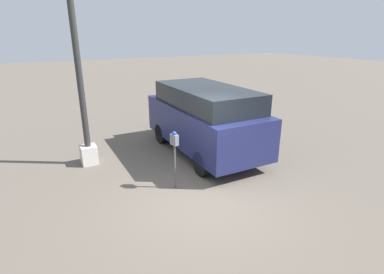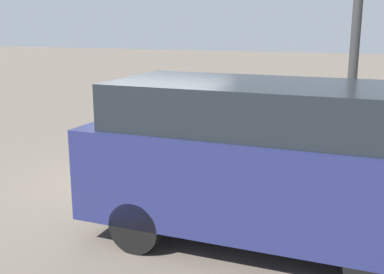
% 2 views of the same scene
% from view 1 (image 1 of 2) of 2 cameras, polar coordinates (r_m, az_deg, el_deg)
% --- Properties ---
extents(ground_plane, '(80.00, 80.00, 0.00)m').
position_cam_1_polar(ground_plane, '(7.18, 2.22, -11.07)').
color(ground_plane, '#60564C').
extents(parking_meter_near, '(0.22, 0.15, 1.47)m').
position_cam_1_polar(parking_meter_near, '(7.06, -3.35, -1.88)').
color(parking_meter_near, '#4C4C4C').
rests_on(parking_meter_near, ground).
extents(lamp_post, '(0.44, 0.44, 6.57)m').
position_cam_1_polar(lamp_post, '(8.67, -20.48, 9.23)').
color(lamp_post, beige).
rests_on(lamp_post, ground).
extents(parked_van, '(4.64, 2.09, 2.11)m').
position_cam_1_polar(parked_van, '(9.25, 2.42, 3.67)').
color(parked_van, navy).
rests_on(parked_van, ground).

